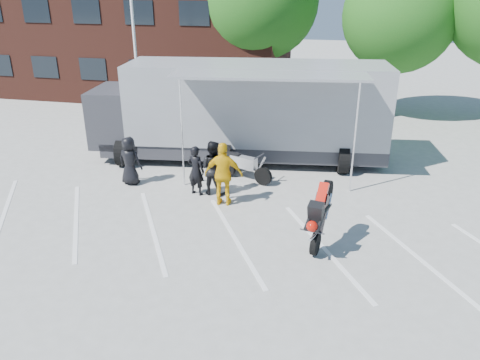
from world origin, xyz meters
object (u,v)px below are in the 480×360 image
at_px(flagpole, 138,17).
at_px(parked_motorcycle, 245,180).
at_px(transporter_truck, 243,159).
at_px(spectator_leather_c, 212,168).
at_px(tree_left, 260,0).
at_px(spectator_leather_a, 130,161).
at_px(spectator_leather_b, 196,170).
at_px(stunt_bike_rider, 321,243).
at_px(spectator_hivis, 224,174).
at_px(tree_mid, 400,16).

height_order(flagpole, parked_motorcycle, flagpole).
relative_size(transporter_truck, spectator_leather_c, 6.45).
relative_size(flagpole, tree_left, 0.93).
distance_m(spectator_leather_a, spectator_leather_b, 2.48).
xyz_separation_m(tree_left, stunt_bike_rider, (4.52, -14.75, -5.57)).
bearing_deg(spectator_leather_c, tree_left, -79.96).
height_order(spectator_leather_a, spectator_leather_c, spectator_leather_c).
bearing_deg(spectator_hivis, tree_left, -88.67).
relative_size(tree_mid, stunt_bike_rider, 3.91).
bearing_deg(flagpole, spectator_hivis, -51.27).
bearing_deg(spectator_leather_b, parked_motorcycle, -115.71).
distance_m(spectator_leather_b, spectator_hivis, 1.21).
bearing_deg(stunt_bike_rider, tree_left, 118.36).
xyz_separation_m(tree_left, spectator_hivis, (1.37, -13.00, -4.56)).
xyz_separation_m(tree_mid, spectator_leather_a, (-9.16, -11.15, -4.10)).
xyz_separation_m(spectator_leather_a, spectator_hivis, (3.53, -0.85, 0.17)).
height_order(spectator_leather_c, spectator_hivis, spectator_hivis).
bearing_deg(stunt_bike_rider, flagpole, 146.37).
distance_m(transporter_truck, spectator_leather_b, 3.76).
height_order(flagpole, spectator_leather_b, flagpole).
xyz_separation_m(flagpole, tree_mid, (11.24, 5.00, -0.11)).
distance_m(flagpole, stunt_bike_rider, 13.38).
height_order(tree_mid, parked_motorcycle, tree_mid).
xyz_separation_m(tree_left, parked_motorcycle, (1.60, -10.99, -5.57)).
distance_m(flagpole, spectator_leather_b, 8.96).
bearing_deg(transporter_truck, spectator_leather_c, -102.02).
relative_size(tree_left, spectator_leather_a, 5.14).
bearing_deg(flagpole, transporter_truck, -28.39).
xyz_separation_m(flagpole, spectator_leather_a, (2.09, -6.15, -4.21)).
relative_size(spectator_leather_b, spectator_hivis, 0.82).
height_order(tree_mid, transporter_truck, tree_mid).
bearing_deg(spectator_leather_a, transporter_truck, -128.70).
xyz_separation_m(flagpole, parked_motorcycle, (5.85, -4.99, -5.05)).
bearing_deg(spectator_leather_a, spectator_leather_b, 178.71).
bearing_deg(spectator_hivis, parked_motorcycle, -101.13).
xyz_separation_m(flagpole, spectator_hivis, (5.62, -7.00, -4.05)).
bearing_deg(parked_motorcycle, spectator_hivis, -166.39).
bearing_deg(spectator_leather_a, spectator_leather_c, -177.09).
height_order(stunt_bike_rider, spectator_leather_a, spectator_leather_a).
height_order(stunt_bike_rider, spectator_hivis, spectator_hivis).
bearing_deg(spectator_hivis, spectator_leather_a, -18.29).
xyz_separation_m(tree_left, transporter_truck, (1.08, -8.88, -5.57)).
bearing_deg(spectator_leather_a, tree_mid, -123.39).
relative_size(tree_mid, parked_motorcycle, 3.56).
distance_m(stunt_bike_rider, spectator_hivis, 3.74).
relative_size(spectator_leather_b, spectator_leather_c, 0.91).
relative_size(tree_left, stunt_bike_rider, 4.39).
bearing_deg(spectator_leather_b, transporter_truck, -86.69).
height_order(flagpole, spectator_leather_c, flagpole).
distance_m(flagpole, tree_mid, 12.31).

